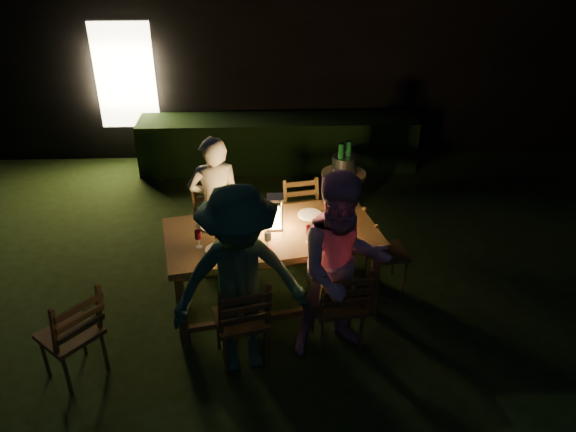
{
  "coord_description": "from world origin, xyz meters",
  "views": [
    {
      "loc": [
        -0.67,
        -4.34,
        3.68
      ],
      "look_at": [
        -0.47,
        0.61,
        0.88
      ],
      "focal_mm": 35.0,
      "sensor_mm": 36.0,
      "label": 1
    }
  ],
  "objects_px": {
    "chair_far_right": "(304,234)",
    "person_opp_right": "(342,268)",
    "person_opp_left": "(240,283)",
    "ice_bucket": "(344,165)",
    "chair_near_left": "(242,333)",
    "chair_spare": "(75,348)",
    "chair_near_right": "(338,318)",
    "chair_far_left": "(219,244)",
    "lantern": "(275,214)",
    "chair_end": "(384,263)",
    "dining_table": "(272,238)",
    "bottle_bucket_b": "(348,159)",
    "person_house_side": "(215,204)",
    "side_table": "(343,179)",
    "bottle_bucket_a": "(341,162)",
    "bottle_table": "(246,222)"
  },
  "relations": [
    {
      "from": "person_opp_right",
      "to": "lantern",
      "type": "bearing_deg",
      "value": 114.69
    },
    {
      "from": "bottle_bucket_a",
      "to": "chair_near_right",
      "type": "bearing_deg",
      "value": -96.97
    },
    {
      "from": "side_table",
      "to": "ice_bucket",
      "type": "relative_size",
      "value": 2.49
    },
    {
      "from": "chair_end",
      "to": "ice_bucket",
      "type": "xyz_separation_m",
      "value": [
        -0.3,
        1.3,
        0.58
      ]
    },
    {
      "from": "chair_spare",
      "to": "bottle_bucket_b",
      "type": "bearing_deg",
      "value": -4.86
    },
    {
      "from": "side_table",
      "to": "bottle_bucket_b",
      "type": "relative_size",
      "value": 2.33
    },
    {
      "from": "bottle_bucket_b",
      "to": "chair_far_left",
      "type": "bearing_deg",
      "value": -149.36
    },
    {
      "from": "chair_spare",
      "to": "person_opp_left",
      "type": "bearing_deg",
      "value": -45.1
    },
    {
      "from": "chair_far_right",
      "to": "side_table",
      "type": "height_order",
      "value": "chair_far_right"
    },
    {
      "from": "bottle_table",
      "to": "bottle_bucket_b",
      "type": "relative_size",
      "value": 0.88
    },
    {
      "from": "chair_near_left",
      "to": "side_table",
      "type": "xyz_separation_m",
      "value": [
        1.2,
        2.39,
        0.35
      ]
    },
    {
      "from": "dining_table",
      "to": "chair_far_right",
      "type": "height_order",
      "value": "chair_far_right"
    },
    {
      "from": "chair_end",
      "to": "lantern",
      "type": "bearing_deg",
      "value": -90.29
    },
    {
      "from": "ice_bucket",
      "to": "lantern",
      "type": "bearing_deg",
      "value": -120.33
    },
    {
      "from": "ice_bucket",
      "to": "chair_far_right",
      "type": "bearing_deg",
      "value": -127.5
    },
    {
      "from": "bottle_bucket_b",
      "to": "chair_near_right",
      "type": "bearing_deg",
      "value": -99.22
    },
    {
      "from": "chair_near_left",
      "to": "chair_spare",
      "type": "bearing_deg",
      "value": 170.6
    },
    {
      "from": "lantern",
      "to": "bottle_bucket_a",
      "type": "xyz_separation_m",
      "value": [
        0.82,
        1.45,
        -0.11
      ]
    },
    {
      "from": "chair_near_right",
      "to": "chair_far_left",
      "type": "distance_m",
      "value": 1.79
    },
    {
      "from": "bottle_bucket_a",
      "to": "chair_end",
      "type": "bearing_deg",
      "value": -74.63
    },
    {
      "from": "person_house_side",
      "to": "chair_spare",
      "type": "bearing_deg",
      "value": 44.98
    },
    {
      "from": "chair_far_right",
      "to": "person_opp_right",
      "type": "relative_size",
      "value": 0.52
    },
    {
      "from": "person_opp_right",
      "to": "person_opp_left",
      "type": "distance_m",
      "value": 0.9
    },
    {
      "from": "side_table",
      "to": "chair_far_left",
      "type": "bearing_deg",
      "value": -149.66
    },
    {
      "from": "chair_end",
      "to": "dining_table",
      "type": "bearing_deg",
      "value": -87.87
    },
    {
      "from": "dining_table",
      "to": "chair_spare",
      "type": "bearing_deg",
      "value": -161.91
    },
    {
      "from": "chair_end",
      "to": "bottle_bucket_a",
      "type": "height_order",
      "value": "bottle_bucket_a"
    },
    {
      "from": "side_table",
      "to": "bottle_bucket_a",
      "type": "distance_m",
      "value": 0.26
    },
    {
      "from": "bottle_table",
      "to": "chair_far_left",
      "type": "bearing_deg",
      "value": 116.18
    },
    {
      "from": "bottle_table",
      "to": "ice_bucket",
      "type": "distance_m",
      "value": 1.98
    },
    {
      "from": "chair_far_left",
      "to": "chair_end",
      "type": "xyz_separation_m",
      "value": [
        1.8,
        -0.42,
        -0.03
      ]
    },
    {
      "from": "chair_spare",
      "to": "side_table",
      "type": "bearing_deg",
      "value": -4.77
    },
    {
      "from": "chair_near_right",
      "to": "person_house_side",
      "type": "distance_m",
      "value": 1.89
    },
    {
      "from": "chair_end",
      "to": "lantern",
      "type": "height_order",
      "value": "lantern"
    },
    {
      "from": "chair_near_right",
      "to": "side_table",
      "type": "bearing_deg",
      "value": 73.06
    },
    {
      "from": "chair_end",
      "to": "person_opp_right",
      "type": "relative_size",
      "value": 0.51
    },
    {
      "from": "side_table",
      "to": "bottle_bucket_b",
      "type": "xyz_separation_m",
      "value": [
        0.05,
        0.04,
        0.25
      ]
    },
    {
      "from": "dining_table",
      "to": "side_table",
      "type": "xyz_separation_m",
      "value": [
        0.91,
        1.55,
        -0.11
      ]
    },
    {
      "from": "chair_near_right",
      "to": "chair_far_right",
      "type": "bearing_deg",
      "value": 88.94
    },
    {
      "from": "ice_bucket",
      "to": "side_table",
      "type": "bearing_deg",
      "value": 75.96
    },
    {
      "from": "dining_table",
      "to": "ice_bucket",
      "type": "relative_size",
      "value": 7.41
    },
    {
      "from": "chair_near_right",
      "to": "chair_end",
      "type": "height_order",
      "value": "chair_near_right"
    },
    {
      "from": "dining_table",
      "to": "chair_end",
      "type": "relative_size",
      "value": 2.42
    },
    {
      "from": "chair_far_right",
      "to": "side_table",
      "type": "distance_m",
      "value": 0.94
    },
    {
      "from": "chair_near_right",
      "to": "bottle_bucket_a",
      "type": "height_order",
      "value": "bottle_bucket_a"
    },
    {
      "from": "person_opp_left",
      "to": "ice_bucket",
      "type": "height_order",
      "value": "person_opp_left"
    },
    {
      "from": "chair_end",
      "to": "person_house_side",
      "type": "distance_m",
      "value": 1.94
    },
    {
      "from": "chair_near_right",
      "to": "lantern",
      "type": "distance_m",
      "value": 1.16
    },
    {
      "from": "chair_near_left",
      "to": "chair_end",
      "type": "xyz_separation_m",
      "value": [
        1.49,
        1.09,
        -0.03
      ]
    },
    {
      "from": "chair_spare",
      "to": "chair_end",
      "type": "bearing_deg",
      "value": -25.85
    }
  ]
}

